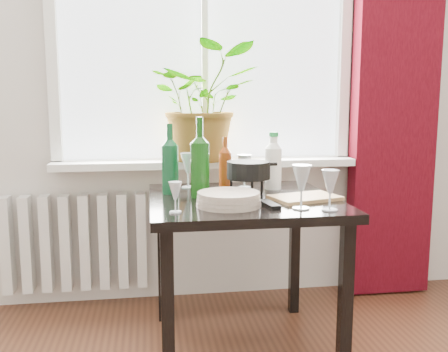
{
  "coord_description": "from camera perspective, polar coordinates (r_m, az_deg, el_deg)",
  "views": [
    {
      "loc": [
        -0.32,
        -0.67,
        1.19
      ],
      "look_at": [
        0.01,
        1.55,
        0.84
      ],
      "focal_mm": 40.0,
      "sensor_mm": 36.0,
      "label": 1
    }
  ],
  "objects": [
    {
      "name": "window",
      "position": [
        2.94,
        -2.3,
        16.8
      ],
      "size": [
        1.72,
        0.08,
        1.62
      ],
      "color": "white",
      "rests_on": "ground"
    },
    {
      "name": "windowsill",
      "position": [
        2.86,
        -2.05,
        1.47
      ],
      "size": [
        1.72,
        0.2,
        0.04
      ],
      "color": "white",
      "rests_on": "ground"
    },
    {
      "name": "curtain",
      "position": [
        3.15,
        19.03,
        10.25
      ],
      "size": [
        0.5,
        0.12,
        2.56
      ],
      "color": "#37050C",
      "rests_on": "ground"
    },
    {
      "name": "radiator",
      "position": [
        2.99,
        -16.6,
        -7.27
      ],
      "size": [
        0.8,
        0.1,
        0.55
      ],
      "color": "silver",
      "rests_on": "ground"
    },
    {
      "name": "table",
      "position": [
        2.33,
        2.13,
        -4.67
      ],
      "size": [
        0.85,
        0.85,
        0.74
      ],
      "color": "black",
      "rests_on": "ground"
    },
    {
      "name": "potted_plant",
      "position": [
        2.79,
        -2.31,
        8.35
      ],
      "size": [
        0.6,
        0.53,
        0.65
      ],
      "primitive_type": "imported",
      "rotation": [
        0.0,
        0.0,
        0.04
      ],
      "color": "#2C741F",
      "rests_on": "windowsill"
    },
    {
      "name": "wine_bottle_left",
      "position": [
        2.39,
        -6.19,
        2.04
      ],
      "size": [
        0.09,
        0.09,
        0.34
      ],
      "primitive_type": null,
      "rotation": [
        0.0,
        0.0,
        -0.16
      ],
      "color": "#0C4322",
      "rests_on": "table"
    },
    {
      "name": "wine_bottle_right",
      "position": [
        2.28,
        -2.77,
        2.23
      ],
      "size": [
        0.09,
        0.09,
        0.38
      ],
      "primitive_type": null,
      "rotation": [
        0.0,
        0.0,
        0.07
      ],
      "color": "#0E400C",
      "rests_on": "table"
    },
    {
      "name": "bottle_amber",
      "position": [
        2.54,
        0.14,
        1.62
      ],
      "size": [
        0.07,
        0.07,
        0.27
      ],
      "primitive_type": null,
      "rotation": [
        0.0,
        0.0,
        -0.16
      ],
      "color": "maroon",
      "rests_on": "table"
    },
    {
      "name": "cleaning_bottle",
      "position": [
        2.51,
        5.66,
        1.79
      ],
      "size": [
        0.09,
        0.09,
        0.29
      ],
      "primitive_type": null,
      "rotation": [
        0.0,
        0.0,
        -0.05
      ],
      "color": "white",
      "rests_on": "table"
    },
    {
      "name": "wineglass_front_right",
      "position": [
        2.07,
        8.85,
        -1.19
      ],
      "size": [
        0.11,
        0.11,
        0.19
      ],
      "primitive_type": null,
      "rotation": [
        0.0,
        0.0,
        -0.43
      ],
      "color": "silver",
      "rests_on": "table"
    },
    {
      "name": "wineglass_far_right",
      "position": [
        2.06,
        12.03,
        -1.54
      ],
      "size": [
        0.09,
        0.09,
        0.17
      ],
      "primitive_type": null,
      "rotation": [
        0.0,
        0.0,
        0.26
      ],
      "color": "silver",
      "rests_on": "table"
    },
    {
      "name": "wineglass_back_center",
      "position": [
        2.54,
        2.35,
        0.59
      ],
      "size": [
        0.08,
        0.08,
        0.18
      ],
      "primitive_type": null,
      "rotation": [
        0.0,
        0.0,
        0.06
      ],
      "color": "white",
      "rests_on": "table"
    },
    {
      "name": "wineglass_back_left",
      "position": [
        2.55,
        -4.12,
        0.7
      ],
      "size": [
        0.08,
        0.08,
        0.18
      ],
      "primitive_type": null,
      "rotation": [
        0.0,
        0.0,
        -0.06
      ],
      "color": "silver",
      "rests_on": "table"
    },
    {
      "name": "wineglass_front_left",
      "position": [
        1.99,
        -5.58,
        -2.42
      ],
      "size": [
        0.06,
        0.06,
        0.13
      ],
      "primitive_type": null,
      "rotation": [
        0.0,
        0.0,
        -0.2
      ],
      "color": "silver",
      "rests_on": "table"
    },
    {
      "name": "plate_stack",
      "position": [
        2.11,
        0.53,
        -2.66
      ],
      "size": [
        0.37,
        0.37,
        0.06
      ],
      "primitive_type": "cylinder",
      "rotation": [
        0.0,
        0.0,
        0.42
      ],
      "color": "#BFAF9E",
      "rests_on": "table"
    },
    {
      "name": "fondue_pot",
      "position": [
        2.36,
        2.81,
        -0.22
      ],
      "size": [
        0.27,
        0.24,
        0.16
      ],
      "primitive_type": null,
      "rotation": [
        0.0,
        0.0,
        -0.19
      ],
      "color": "black",
      "rests_on": "table"
    },
    {
      "name": "tv_remote",
      "position": [
        2.12,
        5.21,
        -3.24
      ],
      "size": [
        0.07,
        0.16,
        0.02
      ],
      "primitive_type": "cube",
      "rotation": [
        0.0,
        0.0,
        0.15
      ],
      "color": "black",
      "rests_on": "table"
    },
    {
      "name": "cutting_board",
      "position": [
        2.28,
        9.24,
        -2.45
      ],
      "size": [
        0.34,
        0.27,
        0.02
      ],
      "primitive_type": "cube",
      "rotation": [
        0.0,
        0.0,
        0.28
      ],
      "color": "#AC824D",
      "rests_on": "table"
    }
  ]
}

